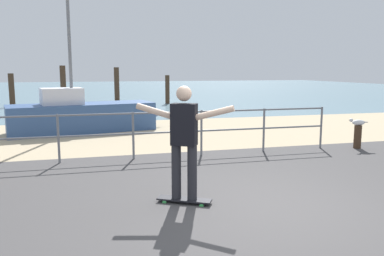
# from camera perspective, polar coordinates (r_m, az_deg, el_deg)

# --- Properties ---
(ground_plane) EXTENTS (24.00, 10.00, 0.04)m
(ground_plane) POSITION_cam_1_polar(r_m,az_deg,el_deg) (4.90, 15.52, -15.41)
(ground_plane) COLOR #474444
(ground_plane) RESTS_ON ground
(beach_strip) EXTENTS (24.00, 6.00, 0.04)m
(beach_strip) POSITION_cam_1_polar(r_m,az_deg,el_deg) (12.22, -3.73, -0.72)
(beach_strip) COLOR tan
(beach_strip) RESTS_ON ground
(sea_surface) EXTENTS (72.00, 50.00, 0.04)m
(sea_surface) POSITION_cam_1_polar(r_m,az_deg,el_deg) (39.95, -11.61, 5.55)
(sea_surface) COLOR slate
(sea_surface) RESTS_ON ground
(railing_fence) EXTENTS (10.87, 0.05, 1.05)m
(railing_fence) POSITION_cam_1_polar(r_m,az_deg,el_deg) (8.53, -13.74, -0.25)
(railing_fence) COLOR slate
(railing_fence) RESTS_ON ground
(sailboat) EXTENTS (5.07, 2.28, 5.31)m
(sailboat) POSITION_cam_1_polar(r_m,az_deg,el_deg) (12.82, -14.96, 1.80)
(sailboat) COLOR #335184
(sailboat) RESTS_ON ground
(skateboard) EXTENTS (0.79, 0.57, 0.08)m
(skateboard) POSITION_cam_1_polar(r_m,az_deg,el_deg) (5.84, -1.13, -10.39)
(skateboard) COLOR black
(skateboard) RESTS_ON ground
(skateboarder) EXTENTS (1.30, 0.80, 1.65)m
(skateboarder) POSITION_cam_1_polar(r_m,az_deg,el_deg) (5.60, -1.16, -1.17)
(skateboarder) COLOR #26262B
(skateboarder) RESTS_ON skateboard
(bollard_short) EXTENTS (0.18, 0.18, 0.59)m
(bollard_short) POSITION_cam_1_polar(r_m,az_deg,el_deg) (10.53, 22.97, -1.24)
(bollard_short) COLOR #422D1E
(bollard_short) RESTS_ON ground
(seagull) EXTENTS (0.49, 0.20, 0.18)m
(seagull) POSITION_cam_1_polar(r_m,az_deg,el_deg) (10.47, 23.01, 0.77)
(seagull) COLOR white
(seagull) RESTS_ON bollard_short
(groyne_post_0) EXTENTS (0.28, 0.28, 1.76)m
(groyne_post_0) POSITION_cam_1_polar(r_m,az_deg,el_deg) (22.61, -24.78, 5.01)
(groyne_post_0) COLOR #422D1E
(groyne_post_0) RESTS_ON ground
(groyne_post_1) EXTENTS (0.26, 0.26, 2.14)m
(groyne_post_1) POSITION_cam_1_polar(r_m,az_deg,el_deg) (19.30, -18.22, 5.46)
(groyne_post_1) COLOR #422D1E
(groyne_post_1) RESTS_ON ground
(groyne_post_2) EXTENTS (0.29, 0.29, 2.08)m
(groyne_post_2) POSITION_cam_1_polar(r_m,az_deg,el_deg) (23.41, -10.90, 6.13)
(groyne_post_2) COLOR #422D1E
(groyne_post_2) RESTS_ON ground
(groyne_post_3) EXTENTS (0.25, 0.25, 1.64)m
(groyne_post_3) POSITION_cam_1_polar(r_m,az_deg,el_deg) (22.50, -3.60, 5.61)
(groyne_post_3) COLOR #422D1E
(groyne_post_3) RESTS_ON ground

